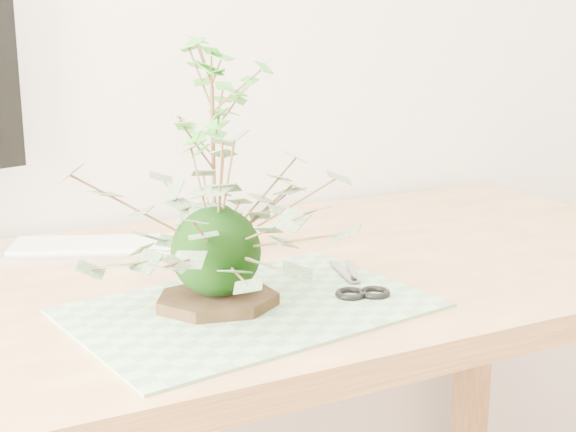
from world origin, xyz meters
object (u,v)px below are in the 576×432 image
object	(u,v)px
desk	(218,333)
maple_kokedama	(212,99)
ivy_kokedama	(215,210)
keyboard	(124,246)

from	to	relation	value
desk	maple_kokedama	size ratio (longest dim) A/B	4.62
desk	ivy_kokedama	world-z (taller)	ivy_kokedama
ivy_kokedama	maple_kokedama	xyz separation A→B (m)	(0.09, 0.22, 0.11)
desk	maple_kokedama	world-z (taller)	maple_kokedama
ivy_kokedama	keyboard	size ratio (longest dim) A/B	0.95
desk	maple_kokedama	distance (m)	0.35
ivy_kokedama	maple_kokedama	size ratio (longest dim) A/B	1.07
keyboard	ivy_kokedama	bearing A→B (deg)	-61.73
ivy_kokedama	maple_kokedama	bearing A→B (deg)	68.34
ivy_kokedama	maple_kokedama	world-z (taller)	maple_kokedama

